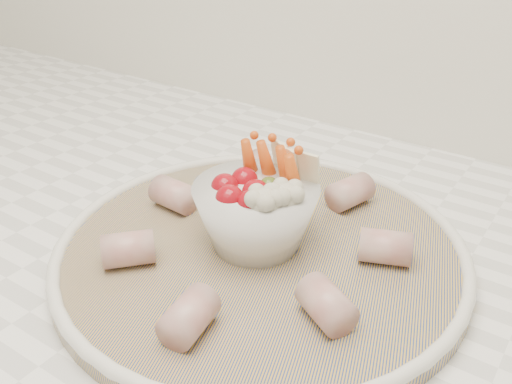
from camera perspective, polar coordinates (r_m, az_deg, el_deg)
The scene contains 3 objects.
serving_platter at distance 0.54m, azimuth 0.47°, elevation -5.75°, with size 0.48×0.48×0.02m.
veggie_bowl at distance 0.52m, azimuth 0.12°, elevation -1.81°, with size 0.12×0.12×0.10m.
cured_meat_rolls at distance 0.53m, azimuth 0.36°, elevation -3.97°, with size 0.27×0.29×0.03m.
Camera 1 is at (0.30, 1.05, 1.24)m, focal length 40.00 mm.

